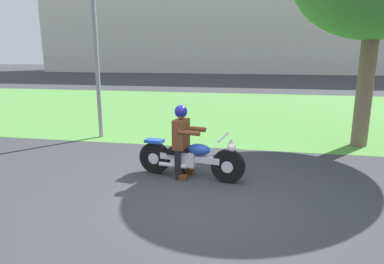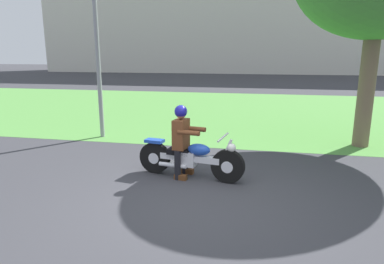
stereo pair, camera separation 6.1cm
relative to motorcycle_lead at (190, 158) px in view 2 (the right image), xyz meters
The scene contains 4 objects.
ground 1.21m from the motorcycle_lead, 72.19° to the right, with size 120.00×120.00×0.00m, color #38383D.
grass_verge 8.14m from the motorcycle_lead, 87.52° to the left, with size 60.00×12.00×0.01m, color #549342.
motorcycle_lead is the anchor object (origin of this frame).
rider_lead 0.46m from the motorcycle_lead, 169.77° to the left, with size 0.60×0.52×1.39m.
Camera 2 is at (0.90, -4.93, 2.33)m, focal length 31.72 mm.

